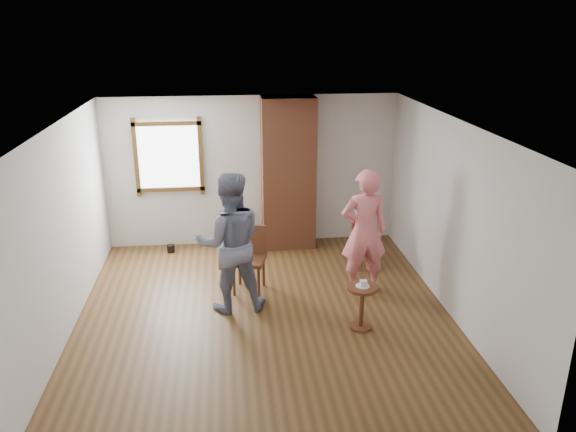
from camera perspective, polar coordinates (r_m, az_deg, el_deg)
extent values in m
plane|color=brown|center=(7.68, -2.34, -10.23)|extent=(5.50, 5.50, 0.00)
cube|color=silver|center=(9.75, -3.65, 4.56)|extent=(5.00, 0.04, 2.60)
cube|color=silver|center=(7.41, -22.16, -1.81)|extent=(0.04, 5.50, 2.60)
cube|color=silver|center=(7.70, 16.41, -0.34)|extent=(0.04, 5.50, 2.60)
cube|color=white|center=(6.78, -2.64, 9.21)|extent=(5.00, 5.50, 0.04)
cube|color=brown|center=(9.67, -12.03, 5.88)|extent=(1.14, 0.06, 1.34)
cube|color=white|center=(9.69, -12.02, 5.91)|extent=(1.00, 0.02, 1.20)
cube|color=#AB5F3C|center=(9.55, 0.03, 4.29)|extent=(0.90, 0.50, 2.60)
cylinder|color=tan|center=(9.74, -4.58, -2.11)|extent=(0.46, 0.46, 0.46)
cylinder|color=black|center=(9.85, -11.81, -3.25)|extent=(0.16, 0.16, 0.13)
cube|color=brown|center=(8.18, -4.02, -4.54)|extent=(0.55, 0.55, 0.05)
cylinder|color=brown|center=(8.17, -5.51, -6.51)|extent=(0.04, 0.04, 0.48)
cylinder|color=brown|center=(8.09, -2.99, -6.70)|extent=(0.04, 0.04, 0.48)
cylinder|color=brown|center=(8.48, -4.92, -5.45)|extent=(0.04, 0.04, 0.48)
cylinder|color=brown|center=(8.41, -2.50, -5.62)|extent=(0.04, 0.04, 0.48)
cube|color=brown|center=(8.27, -3.76, -2.45)|extent=(0.44, 0.16, 0.48)
cube|color=brown|center=(9.07, 7.98, -2.77)|extent=(0.45, 0.45, 0.04)
cylinder|color=brown|center=(8.96, 7.50, -4.42)|extent=(0.04, 0.04, 0.40)
cylinder|color=brown|center=(9.09, 9.20, -4.15)|extent=(0.04, 0.04, 0.40)
cylinder|color=brown|center=(9.21, 6.66, -3.71)|extent=(0.04, 0.04, 0.40)
cylinder|color=brown|center=(9.33, 8.33, -3.45)|extent=(0.04, 0.04, 0.40)
cube|color=brown|center=(9.14, 7.56, -1.23)|extent=(0.37, 0.12, 0.40)
cylinder|color=brown|center=(7.23, 7.58, -7.23)|extent=(0.40, 0.40, 0.04)
cylinder|color=brown|center=(7.36, 7.48, -9.24)|extent=(0.06, 0.06, 0.54)
cylinder|color=brown|center=(7.50, 7.39, -11.09)|extent=(0.28, 0.28, 0.03)
cylinder|color=white|center=(7.22, 7.59, -7.06)|extent=(0.18, 0.18, 0.01)
cube|color=white|center=(7.20, 7.68, -6.81)|extent=(0.08, 0.07, 0.06)
imported|color=#131835|center=(7.55, -5.94, -2.71)|extent=(1.01, 0.82, 1.94)
imported|color=#F67B81|center=(8.08, 7.73, -1.59)|extent=(0.69, 0.47, 1.85)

